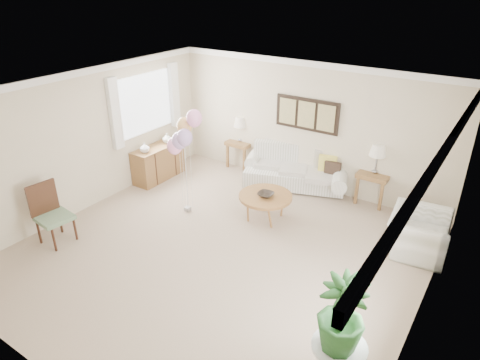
{
  "coord_description": "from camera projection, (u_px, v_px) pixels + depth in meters",
  "views": [
    {
      "loc": [
        3.46,
        -4.6,
        4.09
      ],
      "look_at": [
        -0.02,
        0.6,
        1.05
      ],
      "focal_mm": 32.0,
      "sensor_mm": 36.0,
      "label": 1
    }
  ],
  "objects": [
    {
      "name": "ground_plane",
      "position": [
        220.0,
        252.0,
        6.95
      ],
      "size": [
        6.0,
        6.0,
        0.0
      ],
      "primitive_type": "plane",
      "color": "tan"
    },
    {
      "name": "room_shell",
      "position": [
        216.0,
        156.0,
        6.37
      ],
      "size": [
        6.04,
        6.04,
        2.6
      ],
      "color": "beige",
      "rests_on": "ground"
    },
    {
      "name": "wall_art_triptych",
      "position": [
        307.0,
        114.0,
        8.49
      ],
      "size": [
        1.35,
        0.06,
        0.65
      ],
      "color": "black",
      "rests_on": "ground"
    },
    {
      "name": "sofa",
      "position": [
        296.0,
        171.0,
        9.0
      ],
      "size": [
        2.54,
        1.49,
        0.84
      ],
      "color": "white",
      "rests_on": "ground"
    },
    {
      "name": "end_table_left",
      "position": [
        241.0,
        145.0,
        9.79
      ],
      "size": [
        0.58,
        0.53,
        0.63
      ],
      "color": "brown",
      "rests_on": "ground"
    },
    {
      "name": "end_table_right",
      "position": [
        374.0,
        177.0,
        8.22
      ],
      "size": [
        0.59,
        0.54,
        0.65
      ],
      "color": "brown",
      "rests_on": "ground"
    },
    {
      "name": "lamp_left",
      "position": [
        241.0,
        122.0,
        9.56
      ],
      "size": [
        0.33,
        0.33,
        0.57
      ],
      "color": "gray",
      "rests_on": "end_table_left"
    },
    {
      "name": "lamp_right",
      "position": [
        378.0,
        151.0,
        7.98
      ],
      "size": [
        0.33,
        0.33,
        0.57
      ],
      "color": "gray",
      "rests_on": "end_table_right"
    },
    {
      "name": "coffee_table",
      "position": [
        265.0,
        197.0,
        7.69
      ],
      "size": [
        0.97,
        0.97,
        0.49
      ],
      "color": "olive",
      "rests_on": "ground"
    },
    {
      "name": "decor_bowl",
      "position": [
        266.0,
        195.0,
        7.62
      ],
      "size": [
        0.3,
        0.3,
        0.07
      ],
      "primitive_type": "imported",
      "rotation": [
        0.0,
        0.0,
        0.08
      ],
      "color": "black",
      "rests_on": "coffee_table"
    },
    {
      "name": "armchair",
      "position": [
        418.0,
        233.0,
        6.84
      ],
      "size": [
        0.98,
        1.1,
        0.66
      ],
      "primitive_type": "imported",
      "rotation": [
        0.0,
        0.0,
        1.67
      ],
      "color": "white",
      "rests_on": "ground"
    },
    {
      "name": "side_table",
      "position": [
        338.0,
        356.0,
        4.47
      ],
      "size": [
        0.58,
        0.58,
        0.63
      ],
      "color": "silver",
      "rests_on": "ground"
    },
    {
      "name": "potted_plant",
      "position": [
        341.0,
        315.0,
        4.2
      ],
      "size": [
        0.6,
        0.6,
        0.87
      ],
      "primitive_type": "imported",
      "rotation": [
        0.0,
        0.0,
        0.28
      ],
      "color": "#204C24",
      "rests_on": "side_table"
    },
    {
      "name": "accent_chair",
      "position": [
        51.0,
        212.0,
        7.03
      ],
      "size": [
        0.56,
        0.56,
        1.04
      ],
      "color": "slate",
      "rests_on": "ground"
    },
    {
      "name": "credenza",
      "position": [
        158.0,
        162.0,
        9.29
      ],
      "size": [
        0.46,
        1.2,
        0.74
      ],
      "color": "brown",
      "rests_on": "ground"
    },
    {
      "name": "vase_white",
      "position": [
        145.0,
        148.0,
        8.8
      ],
      "size": [
        0.24,
        0.24,
        0.21
      ],
      "primitive_type": "imported",
      "rotation": [
        0.0,
        0.0,
        0.26
      ],
      "color": "silver",
      "rests_on": "credenza"
    },
    {
      "name": "vase_sage",
      "position": [
        167.0,
        138.0,
        9.3
      ],
      "size": [
        0.21,
        0.21,
        0.21
      ],
      "primitive_type": "imported",
      "rotation": [
        0.0,
        0.0,
        0.07
      ],
      "color": "#B7BDB2",
      "rests_on": "credenza"
    },
    {
      "name": "balloon_cluster",
      "position": [
        183.0,
        134.0,
        7.44
      ],
      "size": [
        0.58,
        0.5,
        2.0
      ],
      "color": "gray",
      "rests_on": "ground"
    }
  ]
}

